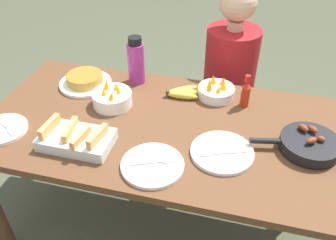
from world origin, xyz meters
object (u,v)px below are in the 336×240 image
Objects in this scene: water_bottle at (136,61)px; hot_sauce_bottle at (246,93)px; banana_bunch at (182,93)px; person_figure at (227,95)px; melon_tray at (76,139)px; empty_plate_far_left at (2,129)px; fruit_bowl_citrus at (112,98)px; fruit_bowl_mango at (216,91)px; skillet at (309,144)px; empty_plate_near_front at (222,152)px; frittata_plate_center at (85,81)px; empty_plate_far_right at (152,165)px.

water_bottle is 1.51× the size of hot_sauce_bottle.
banana_bunch is 0.15× the size of person_figure.
melon_tray is 0.25× the size of person_figure.
empty_plate_far_left is 1.31× the size of hot_sauce_bottle.
person_figure is at bearing 48.42° from fruit_bowl_citrus.
banana_bunch is 0.97× the size of fruit_bowl_mango.
person_figure is (0.89, 0.87, -0.23)m from empty_plate_far_left.
melon_tray is 0.95m from skillet.
skillet is 0.31× the size of person_figure.
water_bottle is at bearing -33.04° from skillet.
melon_tray is 1.06m from person_figure.
melon_tray is at bearing -170.89° from empty_plate_near_front.
empty_plate_near_front is 0.95m from empty_plate_far_left.
melon_tray is 1.10× the size of frittata_plate_center.
skillet is 0.81m from person_figure.
empty_plate_near_front is at bearing -78.18° from fruit_bowl_mango.
hot_sauce_bottle reaches higher than fruit_bowl_citrus.
skillet is 2.02× the size of fruit_bowl_mango.
skillet is 2.18× the size of hot_sauce_bottle.
empty_plate_near_front is at bearing -21.10° from fruit_bowl_citrus.
banana_bunch is at bearing 26.93° from fruit_bowl_citrus.
skillet reaches higher than empty_plate_far_right.
banana_bunch is 0.80× the size of empty_plate_far_left.
melon_tray is at bearing -135.03° from fruit_bowl_mango.
fruit_bowl_mango is 0.15× the size of person_figure.
fruit_bowl_mango is at bearing 5.35° from frittata_plate_center.
melon_tray is at bearing 172.38° from empty_plate_far_right.
empty_plate_far_left is at bearing -2.16° from skillet.
fruit_bowl_citrus is (-0.89, 0.10, 0.01)m from skillet.
melon_tray is at bearing -96.63° from fruit_bowl_citrus.
melon_tray is 1.19× the size of water_bottle.
empty_plate_far_left is 1.16× the size of fruit_bowl_citrus.
water_bottle reaches higher than frittata_plate_center.
empty_plate_far_right is at bearing -49.35° from fruit_bowl_citrus.
empty_plate_far_right is (0.34, -0.05, -0.02)m from melon_tray.
banana_bunch is at bearing 123.93° from empty_plate_near_front.
empty_plate_far_left is (-0.19, -0.44, -0.02)m from frittata_plate_center.
banana_bunch reaches higher than empty_plate_far_right.
frittata_plate_center is 0.86m from person_figure.
person_figure is (-0.11, 0.42, -0.29)m from hot_sauce_bottle.
empty_plate_far_right is (0.51, -0.49, -0.02)m from frittata_plate_center.
banana_bunch is 0.51m from person_figure.
person_figure reaches higher than empty_plate_far_left.
fruit_bowl_citrus is at bearing -131.58° from person_figure.
empty_plate_far_left is at bearing 176.26° from empty_plate_far_right.
water_bottle reaches higher than fruit_bowl_citrus.
melon_tray is at bearing -98.51° from water_bottle.
person_figure is at bearing 104.59° from hot_sauce_bottle.
water_bottle is (0.44, 0.54, 0.11)m from empty_plate_far_left.
water_bottle reaches higher than empty_plate_far_right.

